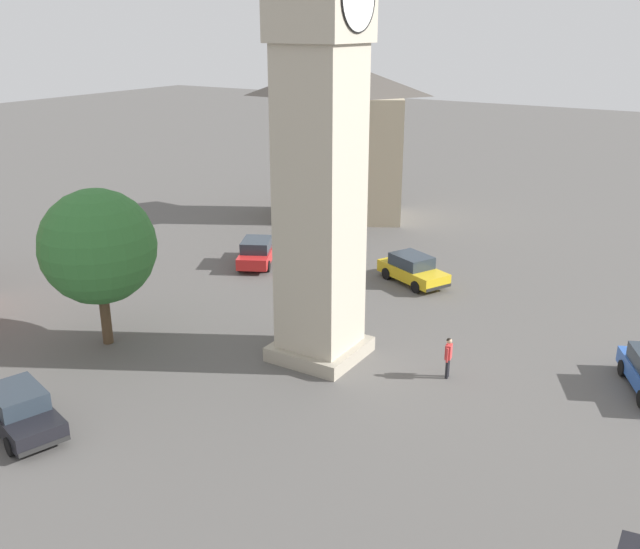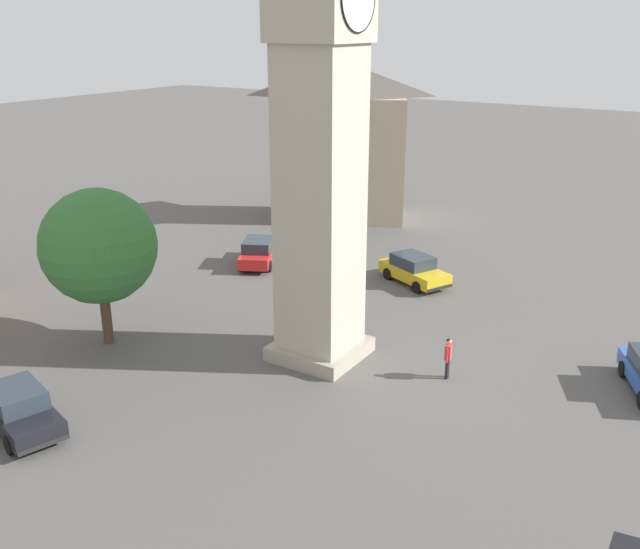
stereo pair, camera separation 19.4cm
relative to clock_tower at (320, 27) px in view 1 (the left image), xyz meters
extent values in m
plane|color=#565451|center=(0.00, 0.00, -13.04)|extent=(200.00, 200.00, 0.00)
cube|color=#A59C89|center=(0.00, 0.00, -12.74)|extent=(3.41, 3.41, 0.60)
cube|color=#B7AD99|center=(0.00, 0.00, -6.50)|extent=(2.73, 2.73, 11.89)
cube|color=black|center=(10.28, -5.59, -12.45)|extent=(2.82, 4.42, 0.64)
cube|color=#28333D|center=(10.24, -5.73, -11.83)|extent=(2.10, 2.46, 0.64)
cylinder|color=black|center=(9.87, -4.18, -12.72)|extent=(0.40, 0.68, 0.64)
cylinder|color=black|center=(11.40, -4.65, -12.72)|extent=(0.40, 0.68, 0.64)
cylinder|color=black|center=(9.16, -6.53, -12.72)|extent=(0.40, 0.68, 0.64)
cube|color=black|center=(10.87, -3.66, -12.67)|extent=(1.63, 0.60, 0.16)
cylinder|color=black|center=(-4.81, 11.10, -12.72)|extent=(0.67, 0.47, 0.64)
cube|color=red|center=(-8.17, -9.35, -12.45)|extent=(4.43, 3.37, 0.64)
cube|color=#28333D|center=(-8.04, -9.28, -11.83)|extent=(2.58, 2.34, 0.64)
cylinder|color=black|center=(-8.91, -10.62, -12.72)|extent=(0.67, 0.49, 0.64)
cylinder|color=black|center=(-9.63, -9.20, -12.72)|extent=(0.67, 0.49, 0.64)
cylinder|color=black|center=(-6.72, -9.51, -12.72)|extent=(0.67, 0.49, 0.64)
cylinder|color=black|center=(-7.44, -8.08, -12.72)|extent=(0.67, 0.49, 0.64)
cube|color=black|center=(-9.98, -10.27, -12.67)|extent=(0.86, 1.54, 0.16)
cube|color=gold|center=(-10.07, -0.41, -12.45)|extent=(3.29, 4.43, 0.64)
cube|color=#28333D|center=(-10.14, -0.55, -11.83)|extent=(2.31, 2.56, 0.64)
cylinder|color=black|center=(-10.27, 1.04, -12.72)|extent=(0.47, 0.67, 0.64)
cylinder|color=black|center=(-8.82, 0.36, -12.72)|extent=(0.47, 0.67, 0.64)
cylinder|color=black|center=(-11.32, -1.18, -12.72)|extent=(0.47, 0.67, 0.64)
cylinder|color=black|center=(-9.87, -1.87, -12.72)|extent=(0.47, 0.67, 0.64)
cube|color=black|center=(-9.21, 1.41, -12.67)|extent=(1.56, 0.82, 0.16)
cylinder|color=black|center=(-1.08, 5.26, -12.63)|extent=(0.13, 0.13, 0.82)
cylinder|color=black|center=(-0.90, 5.29, -12.63)|extent=(0.13, 0.13, 0.82)
cube|color=#D13838|center=(-0.99, 5.27, -11.92)|extent=(0.39, 0.27, 0.60)
cylinder|color=#D13838|center=(-1.22, 5.24, -11.97)|extent=(0.09, 0.09, 0.60)
cylinder|color=#D13838|center=(-0.76, 5.31, -11.97)|extent=(0.09, 0.09, 0.60)
sphere|color=tan|center=(-0.99, 5.27, -11.47)|extent=(0.22, 0.22, 0.22)
sphere|color=black|center=(-0.99, 5.26, -11.45)|extent=(0.20, 0.20, 0.20)
cylinder|color=brown|center=(3.81, -8.52, -11.69)|extent=(0.44, 0.44, 2.69)
sphere|color=#337033|center=(3.81, -8.52, -8.65)|extent=(4.86, 4.86, 4.86)
cube|color=tan|center=(-19.74, -10.83, -8.79)|extent=(8.78, 10.20, 8.49)
pyramid|color=#47423D|center=(-19.74, -10.83, -3.38)|extent=(9.22, 10.71, 2.34)
cube|color=#422819|center=(-17.44, -9.57, -11.99)|extent=(0.60, 1.00, 2.10)
camera|label=1|loc=(22.65, 14.10, 0.10)|focal=39.52mm
camera|label=2|loc=(22.54, 14.26, 0.10)|focal=39.52mm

